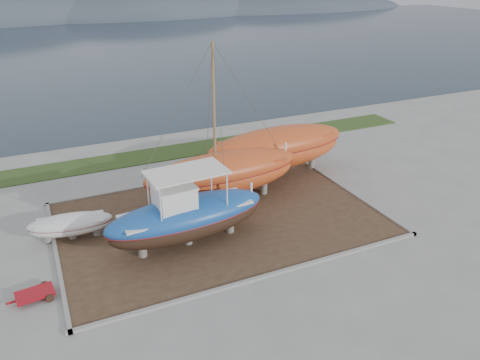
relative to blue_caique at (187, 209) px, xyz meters
name	(u,v)px	position (x,y,z in m)	size (l,w,h in m)	color
ground	(250,254)	(2.56, -2.24, -2.15)	(140.00, 140.00, 0.00)	gray
dirt_patch	(220,219)	(2.56, 1.76, -2.12)	(18.00, 12.00, 0.06)	#422D1E
curb_frame	(220,218)	(2.56, 1.76, -2.08)	(18.60, 12.60, 0.15)	gray
grass_strip	(165,153)	(2.56, 13.26, -2.11)	(44.00, 3.00, 0.08)	#284219
sea	(77,49)	(2.56, 67.76, -2.15)	(260.00, 100.00, 0.04)	#1D2C3A
mountain_ridge	(51,19)	(2.56, 122.76, -2.15)	(200.00, 36.00, 20.00)	#333D49
blue_caique	(187,209)	(0.00, 0.00, 0.00)	(8.71, 2.72, 4.19)	#1A50A3
white_dinghy	(71,227)	(-5.56, 3.17, -1.43)	(4.42, 1.66, 1.33)	white
orange_sailboat	(222,127)	(3.55, 3.58, 2.82)	(9.98, 2.94, 9.84)	#BD471D
orange_bare_hull	(277,153)	(8.52, 5.80, -0.39)	(10.40, 3.12, 3.41)	#BD471D
red_trailer	(35,295)	(-7.70, -1.42, -1.98)	(2.43, 1.21, 0.34)	#AB131B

